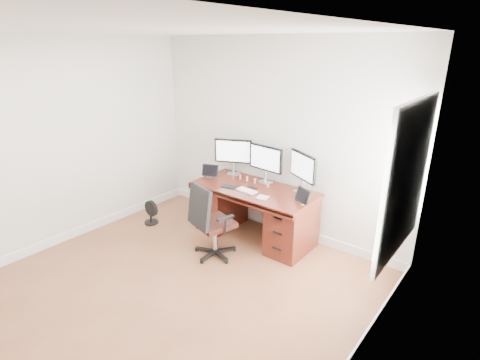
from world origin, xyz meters
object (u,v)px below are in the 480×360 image
Objects in this scene: floor_fan at (151,213)px; keyboard at (247,191)px; desk at (255,211)px; office_chair at (212,233)px; monitor_center at (266,160)px.

floor_fan is 1.28× the size of keyboard.
office_chair is at bearing -99.47° from desk.
monitor_center is (1.48, 0.89, 0.91)m from floor_fan.
monitor_center is at bearing 90.03° from desk.
desk is at bearing 24.77° from floor_fan.
monitor_center is at bearing 94.12° from keyboard.
desk reaches higher than floor_fan.
floor_fan is at bearing -157.75° from keyboard.
monitor_center is at bearing 32.03° from floor_fan.
keyboard is (-0.00, -0.42, -0.33)m from monitor_center.
office_chair is at bearing -91.91° from monitor_center.
floor_fan is 1.65m from keyboard.
keyboard is (-0.00, -0.18, 0.36)m from desk.
office_chair is 1.26m from monitor_center.
floor_fan is (-1.35, 0.11, -0.15)m from office_chair.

